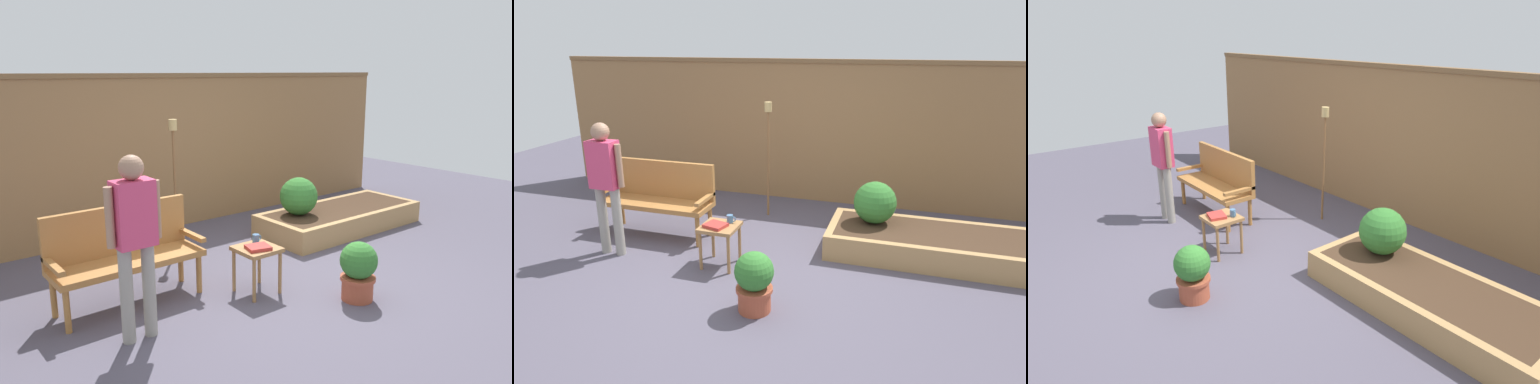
% 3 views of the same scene
% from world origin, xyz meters
% --- Properties ---
extents(ground_plane, '(14.00, 14.00, 0.00)m').
position_xyz_m(ground_plane, '(0.00, 0.00, 0.00)').
color(ground_plane, '#514C5B').
extents(fence_back, '(8.40, 0.14, 2.16)m').
position_xyz_m(fence_back, '(0.00, 2.60, 1.09)').
color(fence_back, olive).
rests_on(fence_back, ground_plane).
extents(garden_bench, '(1.44, 0.48, 0.94)m').
position_xyz_m(garden_bench, '(-1.51, 0.71, 0.54)').
color(garden_bench, '#A87038').
rests_on(garden_bench, ground_plane).
extents(side_table, '(0.40, 0.40, 0.48)m').
position_xyz_m(side_table, '(-0.39, 0.07, 0.40)').
color(side_table, '#9E7042').
rests_on(side_table, ground_plane).
extents(cup_on_table, '(0.11, 0.07, 0.09)m').
position_xyz_m(cup_on_table, '(-0.31, 0.18, 0.52)').
color(cup_on_table, teal).
rests_on(cup_on_table, side_table).
extents(book_on_table, '(0.27, 0.24, 0.03)m').
position_xyz_m(book_on_table, '(-0.42, 0.02, 0.50)').
color(book_on_table, '#B2332D').
rests_on(book_on_table, side_table).
extents(potted_boxwood, '(0.37, 0.37, 0.59)m').
position_xyz_m(potted_boxwood, '(0.27, -0.68, 0.31)').
color(potted_boxwood, '#A84C33').
rests_on(potted_boxwood, ground_plane).
extents(raised_planter_bed, '(2.40, 1.00, 0.30)m').
position_xyz_m(raised_planter_bed, '(1.87, 1.02, 0.15)').
color(raised_planter_bed, '#AD8451').
rests_on(raised_planter_bed, ground_plane).
extents(shrub_near_bench, '(0.51, 0.51, 0.51)m').
position_xyz_m(shrub_near_bench, '(1.18, 1.13, 0.55)').
color(shrub_near_bench, brown).
rests_on(shrub_near_bench, raised_planter_bed).
extents(tiki_torch, '(0.10, 0.10, 1.63)m').
position_xyz_m(tiki_torch, '(-0.36, 1.72, 1.12)').
color(tiki_torch, brown).
rests_on(tiki_torch, ground_plane).
extents(person_by_bench, '(0.47, 0.20, 1.56)m').
position_xyz_m(person_by_bench, '(-1.73, -0.04, 0.93)').
color(person_by_bench, gray).
rests_on(person_by_bench, ground_plane).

